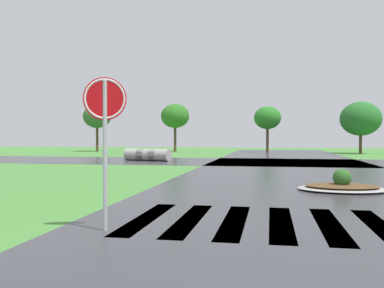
{
  "coord_description": "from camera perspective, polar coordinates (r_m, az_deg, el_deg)",
  "views": [
    {
      "loc": [
        -1.1,
        -3.0,
        1.68
      ],
      "look_at": [
        -3.93,
        12.14,
        1.4
      ],
      "focal_mm": 39.4,
      "sensor_mm": 36.0,
      "label": 1
    }
  ],
  "objects": [
    {
      "name": "asphalt_roadway",
      "position": [
        13.15,
        15.4,
        -6.31
      ],
      "size": [
        9.85,
        80.0,
        0.01
      ],
      "primitive_type": "cube",
      "color": "#35353A",
      "rests_on": "ground"
    },
    {
      "name": "stop_sign",
      "position": [
        7.61,
        -11.71,
        3.66
      ],
      "size": [
        0.72,
        0.31,
        2.72
      ],
      "rotation": [
        0.0,
        0.0,
        0.38
      ],
      "color": "#B2B5BA",
      "rests_on": "ground"
    },
    {
      "name": "median_island",
      "position": [
        13.86,
        19.64,
        -5.4
      ],
      "size": [
        2.69,
        2.0,
        0.68
      ],
      "color": "#9E9B93",
      "rests_on": "ground"
    },
    {
      "name": "asphalt_cross_road",
      "position": [
        27.98,
        12.83,
        -2.41
      ],
      "size": [
        90.0,
        8.86,
        0.01
      ],
      "primitive_type": "cube",
      "color": "#35353A",
      "rests_on": "ground"
    },
    {
      "name": "background_treeline",
      "position": [
        44.91,
        21.41,
        3.56
      ],
      "size": [
        47.51,
        5.67,
        5.96
      ],
      "color": "#4C3823",
      "rests_on": "ground"
    },
    {
      "name": "drainage_pipe_stack",
      "position": [
        29.03,
        -6.05,
        -1.46
      ],
      "size": [
        3.46,
        1.64,
        0.83
      ],
      "color": "#9E9B93",
      "rests_on": "ground"
    },
    {
      "name": "crosswalk_stripes",
      "position": [
        8.54,
        18.09,
        -10.32
      ],
      "size": [
        7.65,
        3.48,
        0.01
      ],
      "color": "white",
      "rests_on": "ground"
    }
  ]
}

